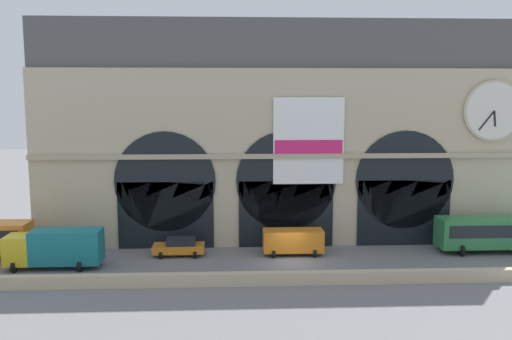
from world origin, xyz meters
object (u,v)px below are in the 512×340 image
Objects in this scene: box_truck_west at (56,247)px; van_center at (293,241)px; car_midwest at (179,247)px; bus_east at (500,232)px.

van_center is (19.44, 2.77, -0.45)m from box_truck_west.
car_midwest is 28.25m from bus_east.
box_truck_west is 1.70× the size of car_midwest.
box_truck_west is 1.44× the size of van_center.
car_midwest is at bearing 179.25° from van_center.
car_midwest is at bearing 16.86° from box_truck_west.
bus_east is at bearing -0.32° from car_midwest.
bus_east reaches higher than car_midwest.
box_truck_west is 37.91m from bus_east.
box_truck_west is at bearing -175.85° from bus_east.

